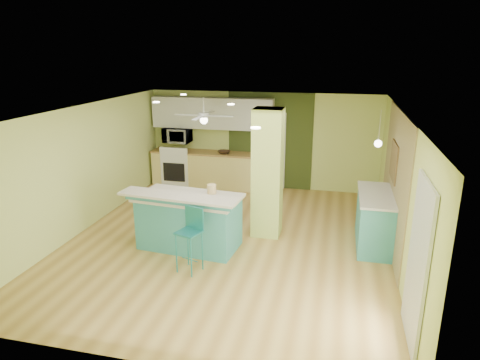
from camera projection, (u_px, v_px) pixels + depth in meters
name	position (u px, v px, depth m)	size (l,w,h in m)	color
floor	(229.00, 240.00, 8.27)	(6.00, 7.00, 0.01)	#A77D3A
ceiling	(228.00, 110.00, 7.53)	(6.00, 7.00, 0.01)	white
wall_back	(262.00, 141.00, 11.16)	(6.00, 0.01, 2.50)	#D1E178
wall_front	(146.00, 269.00, 4.64)	(6.00, 0.01, 2.50)	#D1E178
wall_left	(83.00, 168.00, 8.56)	(0.01, 7.00, 2.50)	#D1E178
wall_right	(400.00, 190.00, 7.24)	(0.01, 7.00, 2.50)	#D1E178
wood_panel	(395.00, 180.00, 7.80)	(0.02, 3.40, 2.50)	olive
olive_accent	(270.00, 141.00, 11.10)	(2.20, 0.02, 2.50)	#39471C
interior_door	(270.00, 151.00, 11.15)	(0.82, 0.05, 2.00)	silver
french_door	(417.00, 264.00, 5.17)	(0.04, 1.08, 2.10)	silver
column	(268.00, 173.00, 8.22)	(0.55, 0.55, 2.50)	#BCD362
kitchen_run	(212.00, 169.00, 11.39)	(3.25, 0.63, 0.94)	#EEDA7D
stove	(178.00, 168.00, 11.59)	(0.76, 0.66, 1.08)	white
upper_cabinets	(212.00, 113.00, 11.07)	(3.20, 0.34, 0.80)	silver
microwave	(177.00, 135.00, 11.34)	(0.70, 0.48, 0.39)	white
ceiling_fan	(204.00, 116.00, 9.76)	(1.41, 1.41, 0.61)	silver
pendant_lamp	(378.00, 143.00, 7.83)	(0.14, 0.14, 0.69)	silver
wall_decor	(394.00, 161.00, 7.91)	(0.03, 0.90, 0.70)	brown
peninsula	(189.00, 220.00, 7.85)	(2.17, 1.31, 1.14)	teal
bar_stool	(191.00, 229.00, 6.97)	(0.45, 0.45, 1.09)	teal
side_counter	(375.00, 220.00, 7.94)	(0.66, 1.56, 1.01)	teal
fruit_bowl	(224.00, 152.00, 11.09)	(0.33, 0.33, 0.08)	#342115
canister	(212.00, 189.00, 7.87)	(0.17, 0.17, 0.17)	gold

